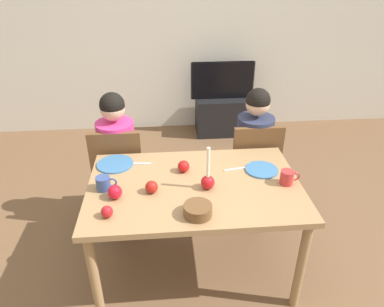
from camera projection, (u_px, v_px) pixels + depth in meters
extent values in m
plane|color=brown|center=(194.00, 265.00, 2.69)|extent=(7.68, 7.68, 0.00)
cube|color=beige|center=(175.00, 27.00, 4.31)|extent=(6.40, 0.10, 2.60)
cube|color=#99754C|center=(195.00, 187.00, 2.33)|extent=(1.40, 0.90, 0.04)
cylinder|color=#99754C|center=(95.00, 280.00, 2.13)|extent=(0.06, 0.06, 0.71)
cylinder|color=#99754C|center=(301.00, 266.00, 2.22)|extent=(0.06, 0.06, 0.71)
cylinder|color=#99754C|center=(110.00, 201.00, 2.81)|extent=(0.06, 0.06, 0.71)
cylinder|color=#99754C|center=(267.00, 193.00, 2.90)|extent=(0.06, 0.06, 0.71)
cube|color=brown|center=(121.00, 173.00, 3.04)|extent=(0.40, 0.40, 0.04)
cube|color=brown|center=(116.00, 159.00, 2.76)|extent=(0.40, 0.04, 0.45)
cylinder|color=brown|center=(143.00, 183.00, 3.31)|extent=(0.04, 0.04, 0.41)
cylinder|color=brown|center=(107.00, 184.00, 3.28)|extent=(0.04, 0.04, 0.41)
cylinder|color=brown|center=(142.00, 205.00, 3.01)|extent=(0.04, 0.04, 0.41)
cylinder|color=brown|center=(102.00, 207.00, 2.99)|extent=(0.04, 0.04, 0.41)
cube|color=brown|center=(250.00, 167.00, 3.12)|extent=(0.40, 0.40, 0.04)
cube|color=brown|center=(258.00, 153.00, 2.84)|extent=(0.40, 0.04, 0.45)
cylinder|color=brown|center=(261.00, 177.00, 3.39)|extent=(0.04, 0.04, 0.41)
cylinder|color=brown|center=(227.00, 179.00, 3.36)|extent=(0.04, 0.04, 0.41)
cylinder|color=brown|center=(271.00, 198.00, 3.09)|extent=(0.04, 0.04, 0.41)
cylinder|color=brown|center=(233.00, 200.00, 3.07)|extent=(0.04, 0.04, 0.41)
cube|color=#33384C|center=(123.00, 196.00, 3.09)|extent=(0.28, 0.28, 0.45)
cylinder|color=#D1337A|center=(117.00, 149.00, 2.86)|extent=(0.30, 0.30, 0.48)
sphere|color=tan|center=(112.00, 109.00, 2.69)|extent=(0.19, 0.19, 0.19)
sphere|color=black|center=(112.00, 105.00, 2.68)|extent=(0.19, 0.19, 0.19)
cube|color=#33384C|center=(249.00, 189.00, 3.18)|extent=(0.28, 0.28, 0.45)
cylinder|color=#282D47|center=(254.00, 144.00, 2.95)|extent=(0.30, 0.30, 0.48)
sphere|color=tan|center=(258.00, 104.00, 2.77)|extent=(0.19, 0.19, 0.19)
sphere|color=black|center=(258.00, 100.00, 2.76)|extent=(0.19, 0.19, 0.19)
cube|color=black|center=(221.00, 115.00, 4.61)|extent=(0.64, 0.40, 0.48)
cube|color=black|center=(222.00, 80.00, 4.38)|extent=(0.79, 0.04, 0.46)
cube|color=black|center=(222.00, 80.00, 4.38)|extent=(0.76, 0.05, 0.46)
sphere|color=red|center=(208.00, 182.00, 2.26)|extent=(0.09, 0.09, 0.09)
cylinder|color=#EFE5C6|center=(208.00, 162.00, 2.19)|extent=(0.02, 0.02, 0.21)
cylinder|color=teal|center=(115.00, 164.00, 2.54)|extent=(0.26, 0.26, 0.01)
cylinder|color=teal|center=(262.00, 170.00, 2.47)|extent=(0.23, 0.23, 0.01)
cylinder|color=#33477F|center=(103.00, 183.00, 2.25)|extent=(0.09, 0.09, 0.09)
torus|color=#33477F|center=(112.00, 182.00, 2.25)|extent=(0.06, 0.01, 0.06)
cylinder|color=#B72D2D|center=(287.00, 177.00, 2.31)|extent=(0.09, 0.09, 0.10)
torus|color=#B72D2D|center=(295.00, 176.00, 2.31)|extent=(0.07, 0.01, 0.07)
cube|color=silver|center=(139.00, 164.00, 2.54)|extent=(0.18, 0.03, 0.01)
cube|color=silver|center=(236.00, 169.00, 2.48)|extent=(0.18, 0.04, 0.01)
cylinder|color=brown|center=(198.00, 210.00, 2.03)|extent=(0.17, 0.17, 0.07)
sphere|color=#AD181D|center=(107.00, 212.00, 2.02)|extent=(0.07, 0.07, 0.07)
sphere|color=red|center=(184.00, 166.00, 2.44)|extent=(0.08, 0.08, 0.08)
sphere|color=#AC1B15|center=(152.00, 187.00, 2.22)|extent=(0.08, 0.08, 0.08)
sphere|color=red|center=(115.00, 192.00, 2.17)|extent=(0.09, 0.09, 0.09)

